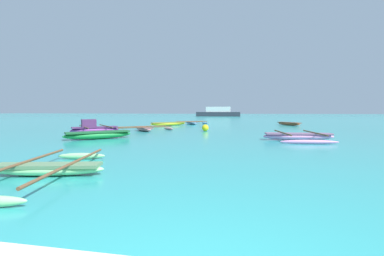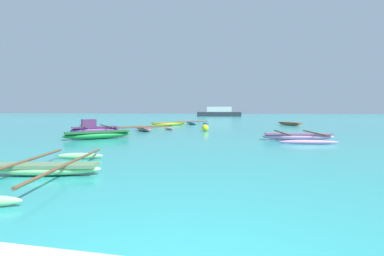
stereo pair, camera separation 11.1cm
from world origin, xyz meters
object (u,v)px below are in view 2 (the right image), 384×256
(moored_boat_4, at_px, (290,124))
(distant_ferry, at_px, (219,112))
(moored_boat_1, at_px, (192,123))
(moored_boat_6, at_px, (45,169))
(moored_boat_3, at_px, (298,136))
(mooring_buoy_0, at_px, (205,128))
(moored_boat_2, at_px, (98,135))
(moored_boat_5, at_px, (169,124))
(moored_boat_0, at_px, (94,129))
(moored_boat_7, at_px, (144,129))

(moored_boat_4, bearing_deg, distant_ferry, 159.09)
(moored_boat_1, xyz_separation_m, moored_boat_6, (0.75, -23.27, -0.00))
(moored_boat_3, relative_size, mooring_buoy_0, 7.33)
(moored_boat_2, bearing_deg, moored_boat_5, 45.96)
(moored_boat_2, distance_m, mooring_buoy_0, 8.13)
(moored_boat_5, bearing_deg, moored_boat_0, -146.22)
(moored_boat_2, xyz_separation_m, moored_boat_6, (3.10, -7.56, -0.08))
(moored_boat_4, height_order, moored_boat_5, moored_boat_5)
(moored_boat_7, distance_m, distant_ferry, 49.94)
(moored_boat_7, xyz_separation_m, distant_ferry, (1.72, 49.91, 0.87))
(moored_boat_3, relative_size, moored_boat_6, 0.81)
(moored_boat_2, bearing_deg, moored_boat_7, 43.26)
(moored_boat_0, height_order, mooring_buoy_0, moored_boat_0)
(moored_boat_0, height_order, moored_boat_4, moored_boat_0)
(moored_boat_3, bearing_deg, moored_boat_2, -178.63)
(moored_boat_4, relative_size, moored_boat_6, 0.61)
(moored_boat_5, relative_size, moored_boat_6, 0.75)
(moored_boat_4, xyz_separation_m, moored_boat_7, (-12.44, -9.93, -0.02))
(moored_boat_2, height_order, moored_boat_6, moored_boat_2)
(moored_boat_5, relative_size, moored_boat_7, 0.78)
(moored_boat_7, distance_m, mooring_buoy_0, 4.74)
(moored_boat_5, height_order, distant_ferry, distant_ferry)
(distant_ferry, bearing_deg, moored_boat_1, -89.73)
(moored_boat_5, bearing_deg, moored_boat_1, 12.29)
(moored_boat_2, relative_size, distant_ferry, 0.28)
(moored_boat_2, bearing_deg, moored_boat_6, -110.13)
(moored_boat_7, bearing_deg, moored_boat_5, 139.02)
(moored_boat_0, bearing_deg, mooring_buoy_0, -16.40)
(moored_boat_1, bearing_deg, moored_boat_0, -51.66)
(mooring_buoy_0, distance_m, distant_ferry, 49.41)
(moored_boat_3, relative_size, moored_boat_5, 1.09)
(moored_boat_6, bearing_deg, moored_boat_4, 54.73)
(moored_boat_4, bearing_deg, moored_boat_7, -87.34)
(mooring_buoy_0, bearing_deg, moored_boat_5, 125.69)
(moored_boat_1, bearing_deg, moored_boat_5, -67.84)
(moored_boat_7, relative_size, distant_ferry, 0.38)
(moored_boat_1, distance_m, moored_boat_5, 3.40)
(moored_boat_4, relative_size, moored_boat_5, 0.82)
(moored_boat_1, height_order, moored_boat_3, moored_boat_3)
(moored_boat_1, relative_size, moored_boat_6, 0.85)
(moored_boat_6, xyz_separation_m, mooring_buoy_0, (2.04, 13.86, 0.10))
(moored_boat_6, distance_m, mooring_buoy_0, 14.01)
(moored_boat_2, bearing_deg, moored_boat_1, 39.13)
(moored_boat_2, xyz_separation_m, mooring_buoy_0, (5.14, 6.30, 0.02))
(moored_boat_6, bearing_deg, moored_boat_5, 85.16)
(moored_boat_3, height_order, moored_boat_7, moored_boat_3)
(moored_boat_4, relative_size, distant_ferry, 0.24)
(moored_boat_3, bearing_deg, moored_boat_1, 114.52)
(moored_boat_3, distance_m, moored_boat_7, 11.20)
(moored_boat_5, distance_m, distant_ferry, 42.72)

